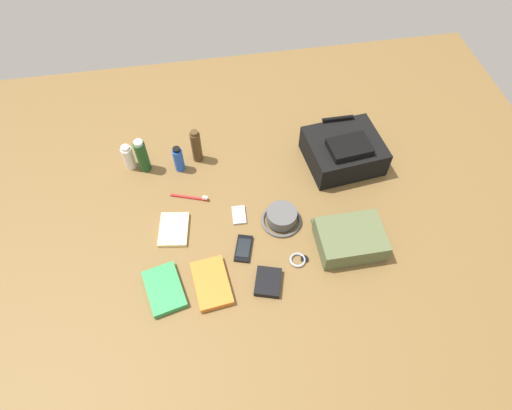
{
  "coord_description": "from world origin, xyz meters",
  "views": [
    {
      "loc": [
        -0.17,
        -0.98,
        1.45
      ],
      "look_at": [
        0.0,
        0.0,
        0.04
      ],
      "focal_mm": 30.74,
      "sensor_mm": 36.0,
      "label": 1
    }
  ],
  "objects": [
    {
      "name": "cell_phone",
      "position": [
        -0.08,
        -0.17,
        0.01
      ],
      "size": [
        0.09,
        0.12,
        0.01
      ],
      "color": "black",
      "rests_on": "ground_plane"
    },
    {
      "name": "travel_guidebook",
      "position": [
        -0.21,
        -0.29,
        0.01
      ],
      "size": [
        0.14,
        0.2,
        0.03
      ],
      "color": "orange",
      "rests_on": "ground_plane"
    },
    {
      "name": "toothpaste_tube",
      "position": [
        -0.49,
        0.32,
        0.06
      ],
      "size": [
        0.05,
        0.05,
        0.12
      ],
      "color": "white",
      "rests_on": "ground_plane"
    },
    {
      "name": "toiletry_pouch",
      "position": [
        0.32,
        -0.21,
        0.04
      ],
      "size": [
        0.24,
        0.22,
        0.08
      ],
      "color": "#56603D",
      "rests_on": "ground_plane"
    },
    {
      "name": "cologne_bottle",
      "position": [
        -0.2,
        0.32,
        0.08
      ],
      "size": [
        0.04,
        0.04,
        0.17
      ],
      "color": "#473319",
      "rests_on": "ground_plane"
    },
    {
      "name": "bucket_hat",
      "position": [
        0.09,
        -0.07,
        0.03
      ],
      "size": [
        0.16,
        0.16,
        0.06
      ],
      "color": "#545454",
      "rests_on": "ground_plane"
    },
    {
      "name": "backpack",
      "position": [
        0.41,
        0.2,
        0.06
      ],
      "size": [
        0.33,
        0.3,
        0.15
      ],
      "color": "black",
      "rests_on": "ground_plane"
    },
    {
      "name": "paperback_novel",
      "position": [
        -0.38,
        -0.29,
        0.01
      ],
      "size": [
        0.16,
        0.2,
        0.02
      ],
      "color": "#2D934C",
      "rests_on": "ground_plane"
    },
    {
      "name": "ground_plane",
      "position": [
        0.0,
        0.0,
        -0.01
      ],
      "size": [
        2.64,
        2.02,
        0.02
      ],
      "primitive_type": "cube",
      "color": "brown",
      "rests_on": "ground"
    },
    {
      "name": "wallet",
      "position": [
        -0.01,
        -0.32,
        0.01
      ],
      "size": [
        0.12,
        0.13,
        0.02
      ],
      "primitive_type": "cube",
      "rotation": [
        0.0,
        0.0,
        -0.3
      ],
      "color": "black",
      "rests_on": "ground_plane"
    },
    {
      "name": "toothbrush",
      "position": [
        -0.25,
        0.1,
        0.01
      ],
      "size": [
        0.15,
        0.06,
        0.02
      ],
      "color": "red",
      "rests_on": "ground_plane"
    },
    {
      "name": "shampoo_bottle",
      "position": [
        -0.43,
        0.3,
        0.08
      ],
      "size": [
        0.05,
        0.05,
        0.17
      ],
      "color": "#19471E",
      "rests_on": "ground_plane"
    },
    {
      "name": "media_player",
      "position": [
        -0.07,
        -0.01,
        0.01
      ],
      "size": [
        0.06,
        0.09,
        0.01
      ],
      "color": "#B7B7BC",
      "rests_on": "ground_plane"
    },
    {
      "name": "deodorant_spray",
      "position": [
        -0.28,
        0.27,
        0.06
      ],
      "size": [
        0.04,
        0.04,
        0.13
      ],
      "color": "blue",
      "rests_on": "ground_plane"
    },
    {
      "name": "wristwatch",
      "position": [
        0.12,
        -0.25,
        0.01
      ],
      "size": [
        0.07,
        0.06,
        0.01
      ],
      "color": "#99999E",
      "rests_on": "ground_plane"
    },
    {
      "name": "notepad",
      "position": [
        -0.33,
        -0.04,
        0.01
      ],
      "size": [
        0.13,
        0.16,
        0.02
      ],
      "primitive_type": "cube",
      "rotation": [
        0.0,
        0.0,
        -0.15
      ],
      "color": "beige",
      "rests_on": "ground_plane"
    }
  ]
}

